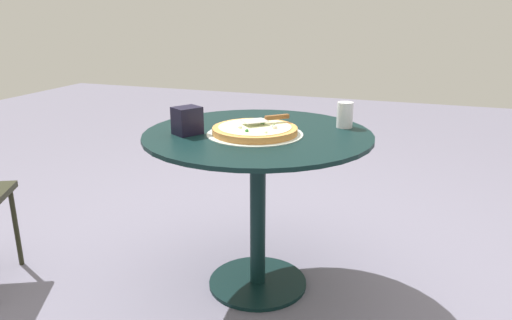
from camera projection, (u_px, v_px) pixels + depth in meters
The scene contains 6 objects.
ground_plane at pixel (258, 284), 2.27m from camera, with size 10.00×10.00×0.00m, color slate.
patio_table at pixel (258, 170), 2.10m from camera, with size 0.97×0.97×0.73m.
pizza_on_tray at pixel (256, 131), 2.01m from camera, with size 0.40×0.40×0.05m.
pizza_server at pixel (267, 119), 2.05m from camera, with size 0.19×0.18×0.02m.
drinking_cup at pixel (345, 115), 2.12m from camera, with size 0.07×0.07×0.11m, color silver.
napkin_dispenser at pixel (187, 121), 2.01m from camera, with size 0.11×0.09×0.11m, color black.
Camera 1 is at (-0.66, 1.88, 1.24)m, focal length 33.96 mm.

